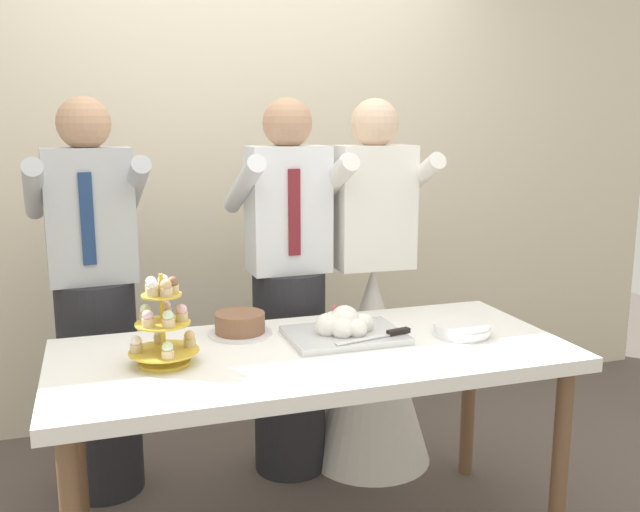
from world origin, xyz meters
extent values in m
cube|color=beige|center=(0.00, 1.37, 1.45)|extent=(5.20, 0.10, 2.90)
cube|color=white|center=(0.00, 0.00, 0.75)|extent=(1.80, 0.80, 0.05)
cylinder|color=brown|center=(0.82, -0.32, 0.36)|extent=(0.06, 0.06, 0.72)
cylinder|color=brown|center=(-0.82, 0.32, 0.36)|extent=(0.06, 0.06, 0.72)
cylinder|color=brown|center=(0.82, 0.32, 0.36)|extent=(0.06, 0.06, 0.72)
cylinder|color=gold|center=(-0.52, 0.00, 0.78)|extent=(0.17, 0.17, 0.01)
cylinder|color=gold|center=(-0.52, 0.00, 0.93)|extent=(0.01, 0.01, 0.31)
cylinder|color=gold|center=(-0.52, 0.00, 0.82)|extent=(0.23, 0.23, 0.01)
cylinder|color=#D1B784|center=(-0.43, 0.01, 0.84)|extent=(0.04, 0.04, 0.03)
sphere|color=#D6B27A|center=(-0.43, 0.01, 0.86)|extent=(0.04, 0.04, 0.04)
cylinder|color=#D1B784|center=(-0.52, 0.09, 0.84)|extent=(0.04, 0.04, 0.03)
sphere|color=white|center=(-0.52, 0.09, 0.86)|extent=(0.04, 0.04, 0.04)
cylinder|color=#D1B784|center=(-0.60, 0.01, 0.84)|extent=(0.04, 0.04, 0.03)
sphere|color=white|center=(-0.60, 0.01, 0.86)|extent=(0.04, 0.04, 0.04)
cylinder|color=#D1B784|center=(-0.51, -0.08, 0.84)|extent=(0.04, 0.04, 0.03)
sphere|color=beige|center=(-0.51, -0.08, 0.86)|extent=(0.04, 0.04, 0.04)
cylinder|color=gold|center=(-0.52, 0.00, 0.92)|extent=(0.18, 0.18, 0.01)
cylinder|color=#D1B784|center=(-0.45, 0.00, 0.93)|extent=(0.04, 0.04, 0.03)
sphere|color=#EAB7C6|center=(-0.45, 0.00, 0.96)|extent=(0.04, 0.04, 0.04)
cylinder|color=#D1B784|center=(-0.50, 0.06, 0.93)|extent=(0.04, 0.04, 0.03)
sphere|color=#EAB7C6|center=(-0.50, 0.06, 0.96)|extent=(0.04, 0.04, 0.04)
cylinder|color=#D1B784|center=(-0.57, 0.04, 0.93)|extent=(0.04, 0.04, 0.03)
sphere|color=beige|center=(-0.57, 0.04, 0.96)|extent=(0.04, 0.04, 0.04)
cylinder|color=#D1B784|center=(-0.57, -0.04, 0.93)|extent=(0.04, 0.04, 0.03)
sphere|color=#EAB7C6|center=(-0.57, -0.04, 0.96)|extent=(0.04, 0.04, 0.04)
cylinder|color=#D1B784|center=(-0.50, -0.06, 0.93)|extent=(0.04, 0.04, 0.03)
sphere|color=beige|center=(-0.50, -0.06, 0.96)|extent=(0.04, 0.04, 0.04)
cylinder|color=gold|center=(-0.52, 0.00, 1.01)|extent=(0.13, 0.13, 0.01)
cylinder|color=#D1B784|center=(-0.48, 0.00, 1.03)|extent=(0.04, 0.04, 0.03)
sphere|color=brown|center=(-0.48, 0.00, 1.05)|extent=(0.04, 0.04, 0.04)
cylinder|color=#D1B784|center=(-0.51, 0.04, 1.03)|extent=(0.04, 0.04, 0.03)
sphere|color=white|center=(-0.51, 0.04, 1.05)|extent=(0.04, 0.04, 0.04)
cylinder|color=#D1B784|center=(-0.55, 0.02, 1.03)|extent=(0.04, 0.04, 0.03)
sphere|color=white|center=(-0.55, 0.02, 1.05)|extent=(0.04, 0.04, 0.04)
cylinder|color=#D1B784|center=(-0.55, -0.02, 1.03)|extent=(0.04, 0.04, 0.03)
sphere|color=white|center=(-0.55, -0.02, 1.05)|extent=(0.04, 0.04, 0.04)
cylinder|color=#D1B784|center=(-0.50, -0.03, 1.03)|extent=(0.04, 0.04, 0.03)
sphere|color=#D6B27A|center=(-0.50, -0.03, 1.05)|extent=(0.04, 0.04, 0.04)
cube|color=silver|center=(0.14, 0.08, 0.79)|extent=(0.42, 0.31, 0.02)
sphere|color=white|center=(0.22, 0.08, 0.83)|extent=(0.08, 0.08, 0.08)
sphere|color=white|center=(0.16, 0.11, 0.83)|extent=(0.08, 0.08, 0.08)
sphere|color=white|center=(0.11, 0.13, 0.83)|extent=(0.08, 0.08, 0.08)
sphere|color=white|center=(0.07, 0.08, 0.83)|extent=(0.09, 0.09, 0.09)
sphere|color=white|center=(0.12, 0.03, 0.83)|extent=(0.08, 0.08, 0.08)
sphere|color=white|center=(0.17, 0.02, 0.82)|extent=(0.07, 0.07, 0.07)
sphere|color=white|center=(0.14, 0.08, 0.84)|extent=(0.11, 0.11, 0.11)
sphere|color=#DB474C|center=(0.18, 0.11, 0.87)|extent=(0.02, 0.02, 0.02)
sphere|color=#B21923|center=(0.17, 0.07, 0.88)|extent=(0.02, 0.02, 0.02)
sphere|color=#2D1938|center=(0.15, 0.06, 0.89)|extent=(0.02, 0.02, 0.02)
sphere|color=#2D1938|center=(0.16, 0.08, 0.88)|extent=(0.02, 0.02, 0.02)
sphere|color=#DB474C|center=(0.12, 0.12, 0.88)|extent=(0.02, 0.02, 0.02)
cube|color=silver|center=(0.17, -0.04, 0.80)|extent=(0.23, 0.07, 0.00)
cube|color=black|center=(0.32, -0.01, 0.81)|extent=(0.09, 0.04, 0.02)
cylinder|color=white|center=(0.57, -0.02, 0.78)|extent=(0.21, 0.21, 0.01)
cylinder|color=white|center=(0.57, -0.03, 0.79)|extent=(0.21, 0.21, 0.01)
cylinder|color=white|center=(0.57, -0.03, 0.80)|extent=(0.21, 0.21, 0.01)
cylinder|color=white|center=(0.57, -0.02, 0.81)|extent=(0.21, 0.21, 0.01)
cylinder|color=white|center=(-0.21, 0.24, 0.78)|extent=(0.24, 0.24, 0.01)
cylinder|color=brown|center=(-0.21, 0.24, 0.82)|extent=(0.19, 0.19, 0.07)
cylinder|color=#232328|center=(0.08, 0.62, 0.46)|extent=(0.32, 0.32, 0.92)
cube|color=white|center=(0.08, 0.62, 1.19)|extent=(0.35, 0.21, 0.54)
sphere|color=tan|center=(0.08, 0.62, 1.55)|extent=(0.21, 0.21, 0.21)
cylinder|color=white|center=(-0.11, 0.62, 1.30)|extent=(0.09, 0.49, 0.28)
cylinder|color=white|center=(0.27, 0.63, 1.30)|extent=(0.09, 0.49, 0.28)
cube|color=maroon|center=(0.08, 0.52, 1.19)|extent=(0.05, 0.01, 0.36)
cone|color=white|center=(0.46, 0.59, 0.46)|extent=(0.56, 0.56, 0.92)
cube|color=white|center=(0.46, 0.59, 1.19)|extent=(0.34, 0.21, 0.54)
sphere|color=beige|center=(0.46, 0.59, 1.55)|extent=(0.21, 0.21, 0.21)
cylinder|color=white|center=(0.28, 0.59, 1.30)|extent=(0.08, 0.49, 0.28)
cylinder|color=white|center=(0.66, 0.58, 1.30)|extent=(0.08, 0.49, 0.28)
cylinder|color=#232328|center=(-0.73, 0.68, 0.46)|extent=(0.32, 0.32, 0.92)
cube|color=#B2B7BC|center=(-0.73, 0.68, 1.19)|extent=(0.36, 0.23, 0.54)
sphere|color=tan|center=(-0.73, 0.68, 1.55)|extent=(0.21, 0.21, 0.21)
cylinder|color=#B2B7BC|center=(-0.93, 0.67, 1.30)|extent=(0.12, 0.49, 0.28)
cylinder|color=#B2B7BC|center=(-0.55, 0.70, 1.30)|extent=(0.12, 0.49, 0.28)
cube|color=navy|center=(-0.74, 0.58, 1.19)|extent=(0.05, 0.02, 0.36)
camera|label=1|loc=(-0.71, -2.22, 1.56)|focal=38.83mm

